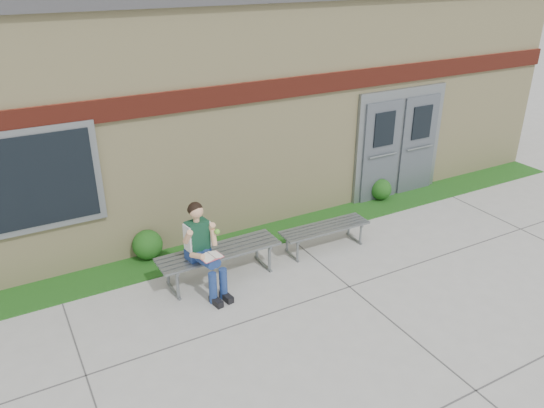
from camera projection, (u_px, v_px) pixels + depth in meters
ground at (313, 324)px, 7.43m from camera, size 80.00×80.00×0.00m
grass_strip at (234, 244)px, 9.48m from camera, size 16.00×0.80×0.02m
school_building at (163, 90)px, 11.29m from camera, size 16.20×6.22×4.20m
bench_left at (219, 257)px, 8.33m from camera, size 1.97×0.58×0.51m
bench_right at (325, 231)px, 9.24m from camera, size 1.63×0.49×0.42m
girl at (203, 247)px, 7.86m from camera, size 0.54×0.87×1.44m
shrub_mid at (148, 245)px, 8.92m from camera, size 0.51×0.51×0.51m
shrub_east at (381, 189)px, 11.14m from camera, size 0.45×0.45×0.45m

